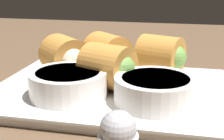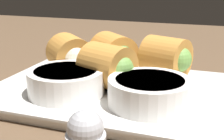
{
  "view_description": "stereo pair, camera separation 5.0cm",
  "coord_description": "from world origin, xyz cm",
  "px_view_note": "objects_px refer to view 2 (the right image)",
  "views": [
    {
      "loc": [
        -6.28,
        40.83,
        18.42
      ],
      "look_at": [
        2.33,
        1.06,
        5.91
      ],
      "focal_mm": 50.0,
      "sensor_mm": 36.0,
      "label": 1
    },
    {
      "loc": [
        -11.1,
        39.47,
        18.42
      ],
      "look_at": [
        2.33,
        1.06,
        5.91
      ],
      "focal_mm": 50.0,
      "sensor_mm": 36.0,
      "label": 2
    }
  ],
  "objects_px": {
    "serving_plate": "(112,92)",
    "dipping_bowl_far": "(149,91)",
    "spoon": "(129,61)",
    "dipping_bowl_near": "(66,81)"
  },
  "relations": [
    {
      "from": "dipping_bowl_near",
      "to": "dipping_bowl_far",
      "type": "bearing_deg",
      "value": 179.95
    },
    {
      "from": "serving_plate",
      "to": "dipping_bowl_far",
      "type": "bearing_deg",
      "value": 144.43
    },
    {
      "from": "serving_plate",
      "to": "dipping_bowl_far",
      "type": "relative_size",
      "value": 3.26
    },
    {
      "from": "serving_plate",
      "to": "spoon",
      "type": "distance_m",
      "value": 0.17
    },
    {
      "from": "serving_plate",
      "to": "dipping_bowl_near",
      "type": "distance_m",
      "value": 0.07
    },
    {
      "from": "spoon",
      "to": "dipping_bowl_far",
      "type": "bearing_deg",
      "value": 112.03
    },
    {
      "from": "dipping_bowl_far",
      "to": "spoon",
      "type": "xyz_separation_m",
      "value": [
        0.09,
        -0.21,
        -0.03
      ]
    },
    {
      "from": "serving_plate",
      "to": "dipping_bowl_near",
      "type": "height_order",
      "value": "dipping_bowl_near"
    },
    {
      "from": "serving_plate",
      "to": "dipping_bowl_far",
      "type": "height_order",
      "value": "dipping_bowl_far"
    },
    {
      "from": "dipping_bowl_near",
      "to": "spoon",
      "type": "distance_m",
      "value": 0.22
    }
  ]
}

